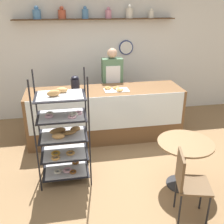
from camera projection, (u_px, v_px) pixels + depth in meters
The scene contains 9 objects.
ground_plane at pixel (116, 169), 4.22m from camera, with size 14.00×14.00×0.00m, color olive.
back_wall at pixel (96, 56), 5.85m from camera, with size 10.00×0.30×2.70m.
display_counter at pixel (105, 114), 5.04m from camera, with size 2.90×0.79×0.98m.
pastry_rack at pixel (63, 133), 3.74m from camera, with size 0.73×0.54×1.64m.
person_worker at pixel (112, 85), 5.43m from camera, with size 0.41×0.23×1.65m.
cafe_table at pixel (184, 153), 3.65m from camera, with size 0.77×0.77×0.71m.
cafe_chair at pixel (187, 180), 3.07m from camera, with size 0.46×0.46×0.90m.
coffee_carafe at pixel (75, 85), 4.61m from camera, with size 0.15×0.15×0.32m.
donut_tray_counter at pixel (116, 89), 4.81m from camera, with size 0.45×0.28×0.05m.
Camera 1 is at (-0.70, -3.46, 2.49)m, focal length 42.00 mm.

